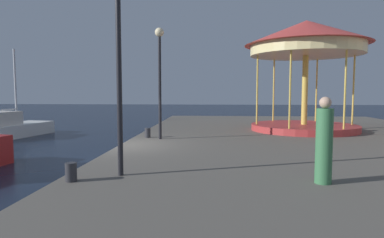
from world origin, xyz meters
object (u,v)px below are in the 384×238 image
(carousel, at_px, (306,49))
(lamp_post_mid_promenade, at_px, (160,64))
(sailboat_white, at_px, (10,127))
(lamp_post_near_edge, at_px, (118,34))
(bollard_north, at_px, (71,172))
(person_mid_promenade, at_px, (324,143))
(bollard_south, at_px, (148,133))

(carousel, bearing_deg, lamp_post_mid_promenade, -152.49)
(lamp_post_mid_promenade, bearing_deg, carousel, 27.51)
(sailboat_white, xyz_separation_m, lamp_post_mid_promenade, (9.98, -5.62, 3.22))
(carousel, height_order, lamp_post_mid_promenade, carousel)
(lamp_post_near_edge, bearing_deg, lamp_post_mid_promenade, 90.68)
(lamp_post_mid_promenade, distance_m, bollard_north, 7.06)
(sailboat_white, xyz_separation_m, person_mid_promenade, (14.43, -11.82, 1.05))
(bollard_south, bearing_deg, person_mid_promenade, -52.46)
(lamp_post_mid_promenade, height_order, bollard_south, lamp_post_mid_promenade)
(bollard_south, bearing_deg, sailboat_white, 150.76)
(lamp_post_mid_promenade, height_order, person_mid_promenade, lamp_post_mid_promenade)
(person_mid_promenade, bearing_deg, sailboat_white, 140.69)
(lamp_post_near_edge, bearing_deg, person_mid_promenade, -4.54)
(bollard_south, distance_m, bollard_north, 6.79)
(sailboat_white, distance_m, bollard_north, 15.12)
(lamp_post_near_edge, distance_m, person_mid_promenade, 4.97)
(bollard_south, xyz_separation_m, person_mid_promenade, (5.04, -6.56, 0.64))
(lamp_post_near_edge, xyz_separation_m, bollard_south, (-0.66, 6.21, -2.97))
(lamp_post_mid_promenade, bearing_deg, person_mid_promenade, -54.31)
(carousel, distance_m, bollard_south, 8.67)
(sailboat_white, bearing_deg, lamp_post_mid_promenade, -29.39)
(sailboat_white, bearing_deg, lamp_post_near_edge, -48.77)
(bollard_south, bearing_deg, lamp_post_near_edge, -83.95)
(carousel, xyz_separation_m, bollard_north, (-7.43, -9.85, -3.78))
(lamp_post_near_edge, distance_m, bollard_north, 3.15)
(bollard_south, height_order, bollard_north, same)
(lamp_post_near_edge, bearing_deg, sailboat_white, 131.23)
(carousel, height_order, bollard_south, carousel)
(carousel, bearing_deg, person_mid_promenade, -102.54)
(lamp_post_mid_promenade, height_order, bollard_north, lamp_post_mid_promenade)
(bollard_north, bearing_deg, carousel, 52.97)
(lamp_post_mid_promenade, distance_m, person_mid_promenade, 7.93)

